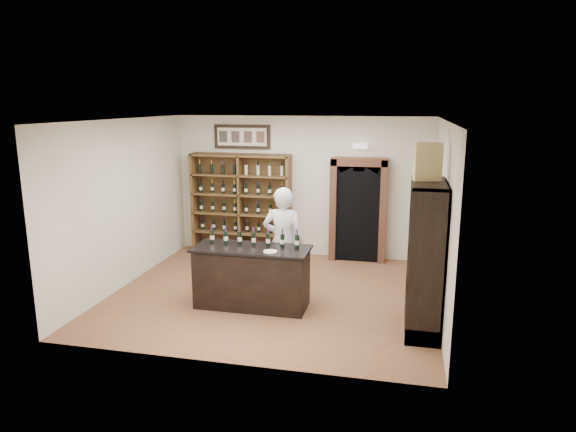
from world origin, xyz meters
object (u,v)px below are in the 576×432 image
object	(u,v)px
tasting_counter	(252,277)
shopkeeper	(283,242)
wine_shelf	(242,204)
counter_bottle_0	(212,236)
wine_crate	(428,162)
side_cabinet	(426,281)

from	to	relation	value
tasting_counter	shopkeeper	size ratio (longest dim) A/B	0.99
wine_shelf	counter_bottle_0	world-z (taller)	wine_shelf
wine_shelf	counter_bottle_0	xyz separation A→B (m)	(0.38, -2.79, 0.01)
tasting_counter	counter_bottle_0	bearing A→B (deg)	169.05
shopkeeper	wine_crate	world-z (taller)	wine_crate
side_cabinet	wine_crate	world-z (taller)	wine_crate
wine_shelf	counter_bottle_0	size ratio (longest dim) A/B	7.33
wine_shelf	shopkeeper	distance (m)	2.77
tasting_counter	shopkeeper	world-z (taller)	shopkeeper
side_cabinet	wine_crate	xyz separation A→B (m)	(-0.07, 0.12, 1.71)
shopkeeper	wine_crate	distance (m)	2.84
side_cabinet	shopkeeper	world-z (taller)	side_cabinet
wine_crate	tasting_counter	bearing A→B (deg)	165.61
tasting_counter	side_cabinet	xyz separation A→B (m)	(2.72, -0.30, 0.26)
shopkeeper	wine_shelf	bearing A→B (deg)	-60.75
counter_bottle_0	wine_crate	xyz separation A→B (m)	(3.38, -0.32, 1.36)
wine_shelf	shopkeeper	bearing A→B (deg)	-57.60
wine_shelf	tasting_counter	distance (m)	3.19
side_cabinet	shopkeeper	xyz separation A→B (m)	(-2.34, 0.90, 0.20)
wine_shelf	shopkeeper	xyz separation A→B (m)	(1.48, -2.33, -0.15)
wine_shelf	side_cabinet	bearing A→B (deg)	-40.21
tasting_counter	wine_shelf	bearing A→B (deg)	110.56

